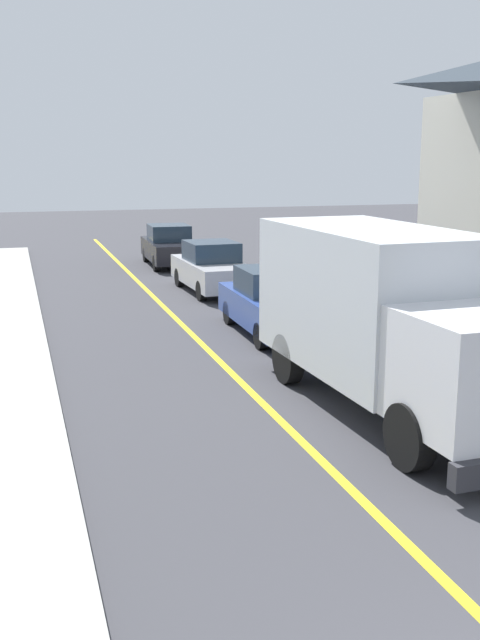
# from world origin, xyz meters

# --- Properties ---
(centre_line_yellow) EXTENTS (0.16, 56.00, 0.01)m
(centre_line_yellow) POSITION_xyz_m (0.00, 10.00, 0.00)
(centre_line_yellow) COLOR gold
(centre_line_yellow) RESTS_ON ground
(box_truck) EXTENTS (2.70, 7.27, 3.20)m
(box_truck) POSITION_xyz_m (2.03, 8.28, 1.77)
(box_truck) COLOR silver
(box_truck) RESTS_ON ground
(parked_car_near) EXTENTS (1.85, 4.42, 1.67)m
(parked_car_near) POSITION_xyz_m (2.03, 14.34, 0.79)
(parked_car_near) COLOR #2D4793
(parked_car_near) RESTS_ON ground
(parked_car_mid) EXTENTS (1.95, 4.46, 1.67)m
(parked_car_mid) POSITION_xyz_m (2.07, 20.66, 0.79)
(parked_car_mid) COLOR #B7B7BC
(parked_car_mid) RESTS_ON ground
(parked_car_far) EXTENTS (1.93, 4.45, 1.67)m
(parked_car_far) POSITION_xyz_m (1.93, 27.12, 0.79)
(parked_car_far) COLOR black
(parked_car_far) RESTS_ON ground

